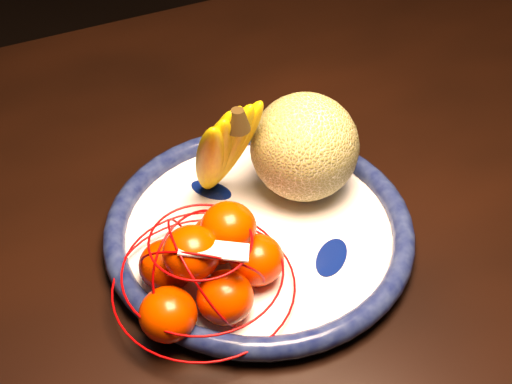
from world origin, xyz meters
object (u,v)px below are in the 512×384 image
object	(u,v)px
dining_table	(319,179)
cantaloupe	(305,147)
banana_bunch	(221,147)
mandarin_bag	(207,266)
fruit_bowl	(259,230)

from	to	relation	value
dining_table	cantaloupe	xyz separation A→B (m)	(-0.08, -0.10, 0.16)
banana_bunch	mandarin_bag	size ratio (longest dim) A/B	0.73
banana_bunch	fruit_bowl	bearing A→B (deg)	-93.00
dining_table	banana_bunch	distance (m)	0.27
fruit_bowl	mandarin_bag	xyz separation A→B (m)	(-0.09, -0.06, 0.04)
fruit_bowl	mandarin_bag	world-z (taller)	mandarin_bag
dining_table	fruit_bowl	world-z (taller)	fruit_bowl
banana_bunch	dining_table	bearing A→B (deg)	2.69
dining_table	fruit_bowl	bearing A→B (deg)	-140.40
banana_bunch	mandarin_bag	distance (m)	0.15
cantaloupe	dining_table	bearing A→B (deg)	51.98
dining_table	mandarin_bag	size ratio (longest dim) A/B	6.52
dining_table	cantaloupe	world-z (taller)	cantaloupe
banana_bunch	mandarin_bag	xyz separation A→B (m)	(-0.06, -0.13, -0.05)
dining_table	banana_bunch	size ratio (longest dim) A/B	8.97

